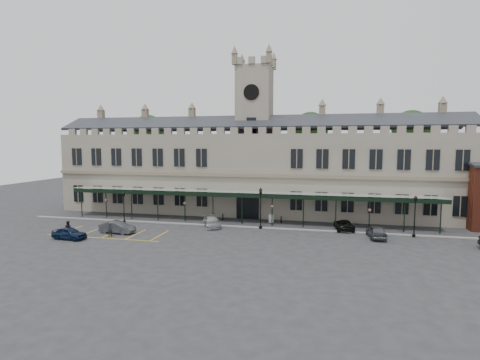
% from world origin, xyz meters
% --- Properties ---
extents(ground, '(140.00, 140.00, 0.00)m').
position_xyz_m(ground, '(0.00, 0.00, 0.00)').
color(ground, '#28282A').
extents(station_building, '(60.00, 10.36, 17.30)m').
position_xyz_m(station_building, '(0.00, 15.91, 6.47)').
color(station_building, slate).
rests_on(station_building, ground).
extents(clock_tower, '(5.60, 5.60, 24.80)m').
position_xyz_m(clock_tower, '(0.00, 16.00, 13.11)').
color(clock_tower, slate).
rests_on(clock_tower, ground).
extents(canopy, '(50.00, 4.10, 4.30)m').
position_xyz_m(canopy, '(0.00, 7.46, 2.40)').
color(canopy, '#8C9E93').
rests_on(canopy, ground).
extents(kerb, '(60.00, 0.40, 0.12)m').
position_xyz_m(kerb, '(0.00, 5.50, 0.06)').
color(kerb, gray).
rests_on(kerb, ground).
extents(parking_markings, '(16.00, 6.00, 0.01)m').
position_xyz_m(parking_markings, '(-14.00, -1.50, 0.00)').
color(parking_markings, gold).
rests_on(parking_markings, ground).
extents(tree_behind_left, '(6.00, 6.00, 16.00)m').
position_xyz_m(tree_behind_left, '(-22.00, 25.00, 12.81)').
color(tree_behind_left, '#332314').
rests_on(tree_behind_left, ground).
extents(tree_behind_mid, '(6.00, 6.00, 16.00)m').
position_xyz_m(tree_behind_mid, '(8.00, 25.00, 12.81)').
color(tree_behind_mid, '#332314').
rests_on(tree_behind_mid, ground).
extents(tree_behind_right, '(6.00, 6.00, 16.00)m').
position_xyz_m(tree_behind_right, '(24.00, 25.00, 12.81)').
color(tree_behind_right, '#332314').
rests_on(tree_behind_right, ground).
extents(lamp_post_left, '(0.40, 0.40, 4.19)m').
position_xyz_m(lamp_post_left, '(-15.86, 4.89, 2.48)').
color(lamp_post_left, black).
rests_on(lamp_post_left, ground).
extents(lamp_post_mid, '(0.49, 0.49, 5.20)m').
position_xyz_m(lamp_post_mid, '(2.82, 5.23, 3.08)').
color(lamp_post_mid, black).
rests_on(lamp_post_mid, ground).
extents(lamp_post_right, '(0.46, 0.46, 4.82)m').
position_xyz_m(lamp_post_right, '(20.63, 4.88, 2.86)').
color(lamp_post_right, black).
rests_on(lamp_post_right, ground).
extents(traffic_cone, '(0.44, 0.44, 0.70)m').
position_xyz_m(traffic_cone, '(17.28, 2.87, 0.34)').
color(traffic_cone, '#DE4107').
rests_on(traffic_cone, ground).
extents(sign_board, '(0.62, 0.26, 1.10)m').
position_xyz_m(sign_board, '(3.61, 9.04, 0.54)').
color(sign_board, black).
rests_on(sign_board, ground).
extents(bollard_left, '(0.16, 0.16, 0.91)m').
position_xyz_m(bollard_left, '(-3.17, 9.15, 0.45)').
color(bollard_left, black).
rests_on(bollard_left, ground).
extents(bollard_right, '(0.15, 0.15, 0.87)m').
position_xyz_m(bollard_right, '(4.94, 9.34, 0.43)').
color(bollard_right, black).
rests_on(bollard_right, ground).
extents(car_left_a, '(4.12, 1.97, 1.36)m').
position_xyz_m(car_left_a, '(-17.15, -4.64, 0.68)').
color(car_left_a, black).
rests_on(car_left_a, ground).
extents(car_left_b, '(4.43, 1.87, 1.42)m').
position_xyz_m(car_left_b, '(-13.45, -0.88, 0.71)').
color(car_left_b, '#3B3E43').
rests_on(car_left_b, ground).
extents(car_taxi, '(3.69, 5.00, 1.35)m').
position_xyz_m(car_taxi, '(-3.49, 4.95, 0.67)').
color(car_taxi, '#929599').
rests_on(car_taxi, ground).
extents(car_van, '(2.53, 4.67, 1.24)m').
position_xyz_m(car_van, '(13.00, 6.94, 0.62)').
color(car_van, black).
rests_on(car_van, ground).
extents(car_right_a, '(2.05, 4.41, 1.46)m').
position_xyz_m(car_right_a, '(16.38, 3.50, 0.73)').
color(car_right_a, '#3B3E43').
rests_on(car_right_a, ground).
extents(person_a, '(0.69, 0.66, 1.59)m').
position_xyz_m(person_a, '(-13.20, -2.78, 0.79)').
color(person_a, black).
rests_on(person_a, ground).
extents(person_b, '(0.86, 0.68, 1.75)m').
position_xyz_m(person_b, '(-18.30, -3.31, 0.87)').
color(person_b, black).
rests_on(person_b, ground).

